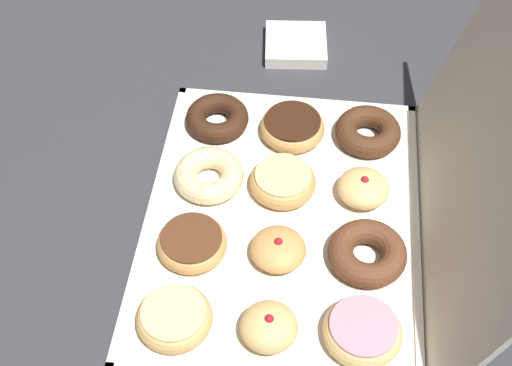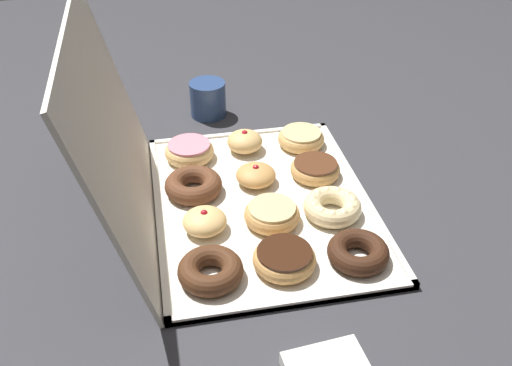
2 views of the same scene
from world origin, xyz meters
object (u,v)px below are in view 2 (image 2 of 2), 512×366
Objects in this scene: donut_box at (262,204)px; jelly_filled_donut_7 at (246,141)px; chocolate_frosted_donut_2 at (315,169)px; glazed_ring_donut_5 at (272,214)px; chocolate_cake_ring_donut_10 at (193,185)px; chocolate_cake_ring_donut_8 at (211,270)px; jelly_filled_donut_9 at (205,221)px; pink_frosted_donut_11 at (189,151)px; glazed_ring_donut_3 at (301,138)px; chocolate_cake_ring_donut_0 at (358,252)px; jelly_filled_donut_6 at (254,175)px; coffee_mug at (208,98)px; chocolate_frosted_donut_4 at (282,259)px; cruller_donut_1 at (332,206)px.

donut_box is 0.20m from jelly_filled_donut_7.
glazed_ring_donut_5 is at bearing 137.33° from chocolate_frosted_donut_2.
glazed_ring_donut_5 is at bearing -132.02° from chocolate_cake_ring_donut_10.
chocolate_cake_ring_donut_8 is 1.35× the size of jelly_filled_donut_9.
glazed_ring_donut_5 is 0.29m from pink_frosted_donut_11.
glazed_ring_donut_3 is 1.30× the size of jelly_filled_donut_9.
donut_box is 0.24m from chocolate_cake_ring_donut_0.
chocolate_cake_ring_donut_10 reaches higher than donut_box.
chocolate_cake_ring_donut_10 is at bearing 135.96° from jelly_filled_donut_7.
jelly_filled_donut_6 is (0.07, 0.00, 0.03)m from donut_box.
chocolate_cake_ring_donut_8 is at bearing 133.57° from glazed_ring_donut_5.
chocolate_frosted_donut_2 is at bearing -89.08° from jelly_filled_donut_6.
chocolate_cake_ring_donut_10 is at bearing 3.94° from jelly_filled_donut_9.
chocolate_cake_ring_donut_10 is (0.13, 0.14, -0.00)m from glazed_ring_donut_5.
chocolate_cake_ring_donut_8 is 0.13m from jelly_filled_donut_9.
chocolate_cake_ring_donut_0 is at bearing -162.50° from coffee_mug.
chocolate_cake_ring_donut_8 is at bearing 91.91° from chocolate_frosted_donut_4.
donut_box is at bearing 33.84° from chocolate_cake_ring_donut_0.
coffee_mug reaches higher than glazed_ring_donut_3.
chocolate_cake_ring_donut_0 is 0.40m from glazed_ring_donut_3.
chocolate_frosted_donut_2 is at bearing -135.83° from jelly_filled_donut_7.
jelly_filled_donut_7 reaches higher than pink_frosted_donut_11.
jelly_filled_donut_7 is at bearing 24.69° from cruller_donut_1.
coffee_mug is at bearing 21.32° from cruller_donut_1.
glazed_ring_donut_5 is (-0.07, -0.01, 0.02)m from donut_box.
chocolate_frosted_donut_4 is at bearing 178.74° from donut_box.
coffee_mug is (0.61, -0.07, 0.02)m from chocolate_cake_ring_donut_8.
jelly_filled_donut_9 is (-0.13, 0.12, 0.00)m from jelly_filled_donut_6.
donut_box is 0.24m from chocolate_cake_ring_donut_8.
glazed_ring_donut_3 reaches higher than donut_box.
chocolate_cake_ring_donut_10 is at bearing 92.45° from chocolate_frosted_donut_2.
cruller_donut_1 is (0.13, 0.01, 0.00)m from chocolate_cake_ring_donut_0.
glazed_ring_donut_5 is at bearing 154.19° from glazed_ring_donut_3.
pink_frosted_donut_11 reaches higher than chocolate_cake_ring_donut_0.
glazed_ring_donut_3 is 0.29m from coffee_mug.
chocolate_cake_ring_donut_0 is 0.14m from chocolate_frosted_donut_4.
pink_frosted_donut_11 reaches higher than chocolate_cake_ring_donut_8.
chocolate_frosted_donut_2 is 0.27m from chocolate_cake_ring_donut_10.
chocolate_cake_ring_donut_10 reaches higher than chocolate_frosted_donut_2.
glazed_ring_donut_5 is 0.13m from jelly_filled_donut_9.
chocolate_cake_ring_donut_0 is (-0.20, -0.13, 0.02)m from donut_box.
chocolate_frosted_donut_4 is 0.17m from jelly_filled_donut_9.
chocolate_frosted_donut_4 is 0.13m from chocolate_cake_ring_donut_8.
pink_frosted_donut_11 is (0.13, -0.00, 0.00)m from chocolate_cake_ring_donut_10.
chocolate_frosted_donut_4 is at bearing -161.94° from pink_frosted_donut_11.
glazed_ring_donut_3 is (0.13, -0.00, 0.00)m from chocolate_frosted_donut_2.
cruller_donut_1 is 1.06× the size of glazed_ring_donut_3.
jelly_filled_donut_6 is at bearing -134.68° from pink_frosted_donut_11.
jelly_filled_donut_7 is 0.22m from coffee_mug.
coffee_mug is at bearing -6.74° from chocolate_cake_ring_donut_8.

